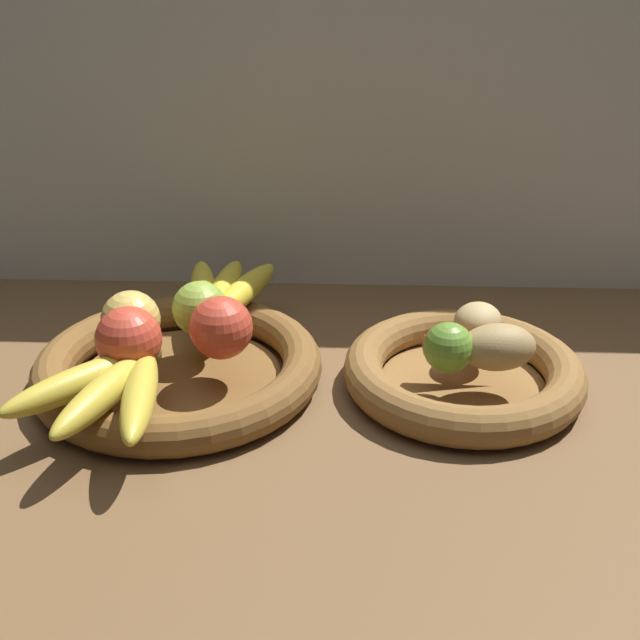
{
  "coord_description": "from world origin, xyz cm",
  "views": [
    {
      "loc": [
        1.67,
        -80.32,
        47.18
      ],
      "look_at": [
        -1.45,
        -1.24,
        8.51
      ],
      "focal_mm": 44.29,
      "sensor_mm": 36.0,
      "label": 1
    }
  ],
  "objects_px": {
    "lime_near": "(448,347)",
    "potato_back": "(478,321)",
    "banana_bunch_front": "(109,388)",
    "apple_red_right": "(221,328)",
    "chili_pepper": "(468,344)",
    "apple_golden_left": "(131,320)",
    "banana_bunch_back": "(222,292)",
    "apple_green_back": "(200,308)",
    "fruit_bowl_left": "(179,367)",
    "potato_small": "(498,347)",
    "apple_red_front": "(129,339)",
    "fruit_bowl_right": "(463,373)"
  },
  "relations": [
    {
      "from": "lime_near",
      "to": "potato_back",
      "type": "bearing_deg",
      "value": 61.02
    },
    {
      "from": "banana_bunch_front",
      "to": "lime_near",
      "type": "distance_m",
      "value": 0.36
    },
    {
      "from": "banana_bunch_front",
      "to": "lime_near",
      "type": "height_order",
      "value": "lime_near"
    },
    {
      "from": "apple_red_right",
      "to": "chili_pepper",
      "type": "relative_size",
      "value": 0.71
    },
    {
      "from": "apple_golden_left",
      "to": "banana_bunch_back",
      "type": "distance_m",
      "value": 0.15
    },
    {
      "from": "banana_bunch_back",
      "to": "apple_green_back",
      "type": "bearing_deg",
      "value": -99.06
    },
    {
      "from": "apple_green_back",
      "to": "banana_bunch_back",
      "type": "xyz_separation_m",
      "value": [
        0.01,
        0.08,
        -0.02
      ]
    },
    {
      "from": "fruit_bowl_left",
      "to": "chili_pepper",
      "type": "distance_m",
      "value": 0.33
    },
    {
      "from": "banana_bunch_back",
      "to": "lime_near",
      "type": "xyz_separation_m",
      "value": [
        0.27,
        -0.16,
        0.01
      ]
    },
    {
      "from": "potato_small",
      "to": "apple_red_front",
      "type": "bearing_deg",
      "value": -177.63
    },
    {
      "from": "fruit_bowl_left",
      "to": "chili_pepper",
      "type": "xyz_separation_m",
      "value": [
        0.33,
        0.0,
        0.04
      ]
    },
    {
      "from": "apple_red_front",
      "to": "fruit_bowl_left",
      "type": "bearing_deg",
      "value": 49.05
    },
    {
      "from": "banana_bunch_back",
      "to": "apple_red_right",
      "type": "bearing_deg",
      "value": -81.55
    },
    {
      "from": "fruit_bowl_right",
      "to": "apple_golden_left",
      "type": "bearing_deg",
      "value": 179.2
    },
    {
      "from": "fruit_bowl_left",
      "to": "fruit_bowl_right",
      "type": "distance_m",
      "value": 0.33
    },
    {
      "from": "fruit_bowl_left",
      "to": "lime_near",
      "type": "bearing_deg",
      "value": -6.8
    },
    {
      "from": "apple_golden_left",
      "to": "apple_green_back",
      "type": "xyz_separation_m",
      "value": [
        0.07,
        0.04,
        -0.0
      ]
    },
    {
      "from": "fruit_bowl_left",
      "to": "potato_small",
      "type": "relative_size",
      "value": 3.98
    },
    {
      "from": "lime_near",
      "to": "fruit_bowl_left",
      "type": "bearing_deg",
      "value": 173.2
    },
    {
      "from": "fruit_bowl_right",
      "to": "apple_green_back",
      "type": "bearing_deg",
      "value": 172.43
    },
    {
      "from": "fruit_bowl_left",
      "to": "potato_back",
      "type": "bearing_deg",
      "value": 6.76
    },
    {
      "from": "apple_red_front",
      "to": "banana_bunch_front",
      "type": "bearing_deg",
      "value": -93.14
    },
    {
      "from": "banana_bunch_back",
      "to": "chili_pepper",
      "type": "relative_size",
      "value": 2.03
    },
    {
      "from": "banana_bunch_back",
      "to": "potato_small",
      "type": "relative_size",
      "value": 2.43
    },
    {
      "from": "apple_red_right",
      "to": "lime_near",
      "type": "relative_size",
      "value": 1.29
    },
    {
      "from": "fruit_bowl_right",
      "to": "lime_near",
      "type": "xyz_separation_m",
      "value": [
        -0.02,
        -0.04,
        0.05
      ]
    },
    {
      "from": "potato_back",
      "to": "apple_red_right",
      "type": "bearing_deg",
      "value": -169.19
    },
    {
      "from": "chili_pepper",
      "to": "fruit_bowl_right",
      "type": "bearing_deg",
      "value": -144.02
    },
    {
      "from": "apple_golden_left",
      "to": "fruit_bowl_right",
      "type": "bearing_deg",
      "value": -0.8
    },
    {
      "from": "apple_red_front",
      "to": "apple_golden_left",
      "type": "bearing_deg",
      "value": 102.22
    },
    {
      "from": "banana_bunch_front",
      "to": "lime_near",
      "type": "xyz_separation_m",
      "value": [
        0.35,
        0.08,
        0.01
      ]
    },
    {
      "from": "apple_red_front",
      "to": "potato_small",
      "type": "distance_m",
      "value": 0.4
    },
    {
      "from": "fruit_bowl_left",
      "to": "banana_bunch_front",
      "type": "xyz_separation_m",
      "value": [
        -0.04,
        -0.12,
        0.04
      ]
    },
    {
      "from": "apple_green_back",
      "to": "fruit_bowl_left",
      "type": "bearing_deg",
      "value": -117.33
    },
    {
      "from": "fruit_bowl_left",
      "to": "apple_green_back",
      "type": "height_order",
      "value": "apple_green_back"
    },
    {
      "from": "apple_green_back",
      "to": "lime_near",
      "type": "relative_size",
      "value": 1.18
    },
    {
      "from": "fruit_bowl_left",
      "to": "apple_green_back",
      "type": "bearing_deg",
      "value": 62.67
    },
    {
      "from": "fruit_bowl_right",
      "to": "apple_green_back",
      "type": "xyz_separation_m",
      "value": [
        -0.31,
        0.04,
        0.06
      ]
    },
    {
      "from": "potato_back",
      "to": "potato_small",
      "type": "bearing_deg",
      "value": -81.03
    },
    {
      "from": "potato_back",
      "to": "chili_pepper",
      "type": "bearing_deg",
      "value": -111.89
    },
    {
      "from": "apple_golden_left",
      "to": "chili_pepper",
      "type": "bearing_deg",
      "value": -0.36
    },
    {
      "from": "apple_red_front",
      "to": "lime_near",
      "type": "bearing_deg",
      "value": 1.7
    },
    {
      "from": "apple_red_right",
      "to": "fruit_bowl_right",
      "type": "bearing_deg",
      "value": 3.06
    },
    {
      "from": "apple_red_front",
      "to": "potato_back",
      "type": "distance_m",
      "value": 0.4
    },
    {
      "from": "banana_bunch_front",
      "to": "banana_bunch_back",
      "type": "relative_size",
      "value": 0.92
    },
    {
      "from": "potato_small",
      "to": "lime_near",
      "type": "relative_size",
      "value": 1.52
    },
    {
      "from": "apple_golden_left",
      "to": "apple_green_back",
      "type": "height_order",
      "value": "apple_golden_left"
    },
    {
      "from": "fruit_bowl_right",
      "to": "apple_red_front",
      "type": "xyz_separation_m",
      "value": [
        -0.37,
        -0.05,
        0.06
      ]
    },
    {
      "from": "apple_red_front",
      "to": "fruit_bowl_right",
      "type": "bearing_deg",
      "value": 7.18
    },
    {
      "from": "fruit_bowl_right",
      "to": "apple_golden_left",
      "type": "xyz_separation_m",
      "value": [
        -0.38,
        0.01,
        0.06
      ]
    }
  ]
}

